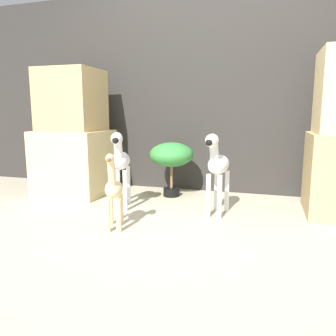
# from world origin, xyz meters

# --- Properties ---
(ground_plane) EXTENTS (14.00, 14.00, 0.00)m
(ground_plane) POSITION_xyz_m (0.00, 0.00, 0.00)
(ground_plane) COLOR #B2A88E
(wall_back) EXTENTS (6.40, 0.08, 2.20)m
(wall_back) POSITION_xyz_m (0.00, 1.50, 1.10)
(wall_back) COLOR #2D2B28
(wall_back) RESTS_ON ground_plane
(rock_pillar_left) EXTENTS (0.71, 0.65, 1.33)m
(rock_pillar_left) POSITION_xyz_m (-1.35, 0.93, 0.60)
(rock_pillar_left) COLOR #DBC184
(rock_pillar_left) RESTS_ON ground_plane
(zebra_right) EXTENTS (0.21, 0.48, 0.71)m
(zebra_right) POSITION_xyz_m (0.25, 0.59, 0.44)
(zebra_right) COLOR white
(zebra_right) RESTS_ON ground_plane
(zebra_left) EXTENTS (0.26, 0.48, 0.71)m
(zebra_left) POSITION_xyz_m (-0.62, 0.55, 0.44)
(zebra_left) COLOR white
(zebra_left) RESTS_ON ground_plane
(giraffe_figurine) EXTENTS (0.21, 0.38, 0.60)m
(giraffe_figurine) POSITION_xyz_m (-0.44, 0.04, 0.30)
(giraffe_figurine) COLOR beige
(giraffe_figurine) RESTS_ON ground_plane
(potted_palm_front) EXTENTS (0.46, 0.46, 0.57)m
(potted_palm_front) POSITION_xyz_m (-0.30, 1.12, 0.43)
(potted_palm_front) COLOR black
(potted_palm_front) RESTS_ON ground_plane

